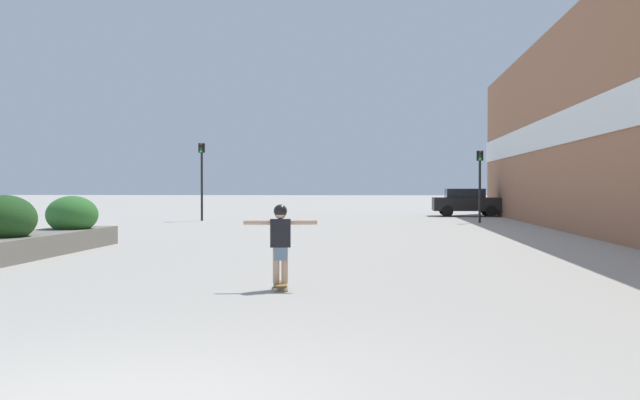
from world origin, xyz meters
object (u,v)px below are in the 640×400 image
Objects in this scene: car_center_left at (467,202)px; traffic_light_left at (202,168)px; skateboard at (280,285)px; traffic_light_right at (480,173)px; skateboarder at (280,235)px.

car_center_left is 1.02× the size of traffic_light_left.
car_center_left is at bearing 69.66° from skateboard.
traffic_light_right is (-0.31, -7.65, 1.44)m from car_center_left.
traffic_light_right is at bearing -3.84° from traffic_light_left.
traffic_light_left is (-13.35, -6.77, 1.71)m from car_center_left.
car_center_left is 7.79m from traffic_light_right.
skateboard is at bearing -12.10° from car_center_left.
traffic_light_right is at bearing -2.35° from car_center_left.
car_center_left reaches higher than skateboard.
skateboarder is 0.37× the size of traffic_light_right.
traffic_light_left is 1.14× the size of traffic_light_right.
car_center_left is at bearing 26.89° from traffic_light_left.
traffic_light_left is at bearing -63.11° from car_center_left.
skateboard is at bearing -8.24° from skateboarder.
skateboarder is at bearing -72.69° from traffic_light_left.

